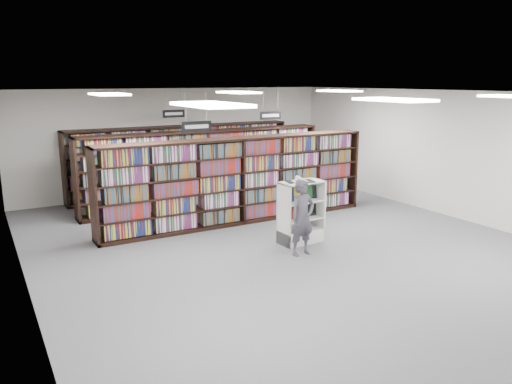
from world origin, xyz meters
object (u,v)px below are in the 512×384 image
endcap_display (300,221)px  shopper (302,218)px  bookshelf_row_near (239,181)px  open_book (300,180)px

endcap_display → shopper: shopper is taller
bookshelf_row_near → endcap_display: 2.14m
open_book → shopper: shopper is taller
endcap_display → shopper: size_ratio=0.88×
open_book → bookshelf_row_near: bearing=114.1°
endcap_display → shopper: 0.85m
bookshelf_row_near → endcap_display: bearing=-78.2°
bookshelf_row_near → open_book: 2.12m
bookshelf_row_near → endcap_display: bookshelf_row_near is taller
endcap_display → open_book: bearing=-145.9°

